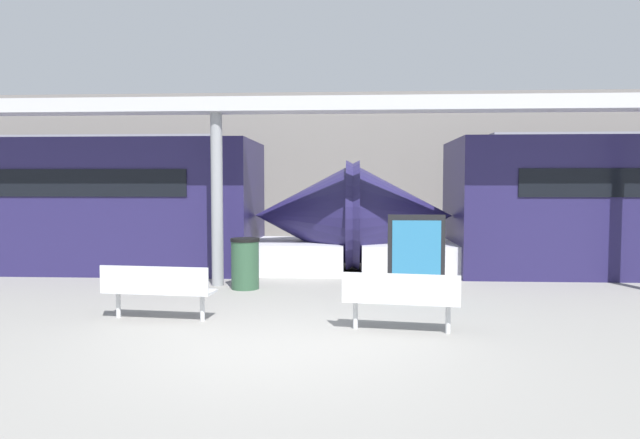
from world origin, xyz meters
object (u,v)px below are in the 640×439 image
object	(u,v)px
support_column_near	(217,200)
bench_far	(157,287)
bench_near	(401,297)
poster_board	(416,255)
trash_bin	(245,263)

from	to	relation	value
support_column_near	bench_far	bearing A→B (deg)	-93.78
bench_near	support_column_near	distance (m)	5.05
support_column_near	poster_board	bearing A→B (deg)	-11.97
bench_near	support_column_near	xyz separation A→B (m)	(-3.41, 3.51, 1.24)
bench_far	bench_near	bearing A→B (deg)	-2.04
bench_near	trash_bin	world-z (taller)	trash_bin
bench_near	poster_board	distance (m)	2.74
bench_near	poster_board	bearing A→B (deg)	87.62
trash_bin	support_column_near	xyz separation A→B (m)	(-0.63, 0.33, 1.24)
poster_board	support_column_near	world-z (taller)	support_column_near
support_column_near	bench_near	bearing A→B (deg)	-45.84
trash_bin	poster_board	distance (m)	3.34
bench_far	support_column_near	bearing A→B (deg)	91.91
bench_far	support_column_near	xyz separation A→B (m)	(0.20, 3.02, 1.24)
bench_far	trash_bin	world-z (taller)	trash_bin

